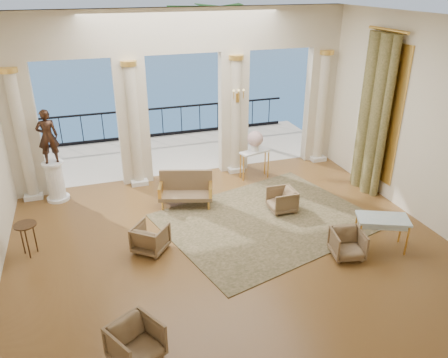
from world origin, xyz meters
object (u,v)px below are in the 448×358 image
object	(u,v)px
armchair_c	(282,199)
settee	(186,189)
side_table	(26,229)
game_table	(383,221)
armchair_d	(150,237)
pedestal	(56,182)
armchair_a	(136,341)
statue	(47,136)
armchair_b	(348,243)
console_table	(255,156)

from	to	relation	value
armchair_c	settee	size ratio (longest dim) A/B	0.44
side_table	game_table	bearing A→B (deg)	-16.09
armchair_d	pedestal	size ratio (longest dim) A/B	0.63
armchair_a	armchair_c	xyz separation A→B (m)	(3.97, 3.48, -0.03)
settee	statue	size ratio (longest dim) A/B	1.05
armchair_d	armchair_a	bearing A→B (deg)	115.50
armchair_b	statue	distance (m)	7.30
game_table	console_table	bearing A→B (deg)	129.87
armchair_b	armchair_c	bearing A→B (deg)	113.65
armchair_b	pedestal	world-z (taller)	pedestal
armchair_b	game_table	size ratio (longest dim) A/B	0.55
armchair_d	console_table	bearing A→B (deg)	-101.90
armchair_d	settee	size ratio (longest dim) A/B	0.46
statue	game_table	bearing A→B (deg)	139.24
settee	pedestal	xyz separation A→B (m)	(-3.04, 1.29, 0.07)
armchair_a	armchair_c	world-z (taller)	armchair_a
statue	console_table	xyz separation A→B (m)	(5.25, -0.30, -1.04)
armchair_d	armchair_c	bearing A→B (deg)	-128.64
armchair_b	armchair_c	size ratio (longest dim) A/B	1.03
armchair_b	pedestal	distance (m)	7.17
settee	game_table	bearing A→B (deg)	-25.25
console_table	side_table	size ratio (longest dim) A/B	1.25
settee	side_table	distance (m)	3.71
armchair_a	side_table	world-z (taller)	side_table
armchair_a	armchair_d	size ratio (longest dim) A/B	1.06
armchair_c	side_table	distance (m)	5.67
side_table	pedestal	bearing A→B (deg)	78.23
armchair_b	armchair_d	bearing A→B (deg)	170.83
statue	settee	bearing A→B (deg)	150.60
statue	armchair_c	bearing A→B (deg)	149.42
settee	console_table	world-z (taller)	settee
armchair_c	statue	distance (m)	5.82
armchair_b	statue	size ratio (longest dim) A/B	0.48
armchair_b	console_table	bearing A→B (deg)	106.85
settee	console_table	xyz separation A→B (m)	(2.21, 0.99, 0.23)
settee	armchair_c	bearing A→B (deg)	-8.59
pedestal	side_table	world-z (taller)	pedestal
statue	side_table	world-z (taller)	statue
armchair_a	game_table	xyz separation A→B (m)	(5.24, 1.40, 0.29)
armchair_b	statue	world-z (taller)	statue
pedestal	armchair_c	bearing A→B (deg)	-24.19
pedestal	armchair_a	bearing A→B (deg)	-78.42
armchair_b	side_table	distance (m)	6.45
armchair_a	armchair_d	world-z (taller)	armchair_a
armchair_a	side_table	xyz separation A→B (m)	(-1.69, 3.39, 0.27)
armchair_c	game_table	distance (m)	2.46
armchair_d	pedestal	bearing A→B (deg)	-18.92
settee	console_table	size ratio (longest dim) A/B	1.58
armchair_b	settee	xyz separation A→B (m)	(-2.56, 3.18, 0.11)
settee	statue	distance (m)	3.54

